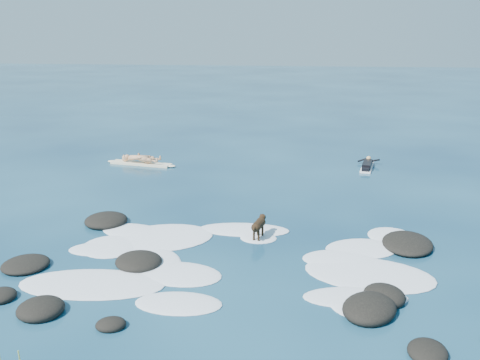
# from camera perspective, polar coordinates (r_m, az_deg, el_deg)

# --- Properties ---
(ground) EXTENTS (160.00, 160.00, 0.00)m
(ground) POSITION_cam_1_polar(r_m,az_deg,el_deg) (15.54, -4.48, -7.09)
(ground) COLOR #0A2642
(ground) RESTS_ON ground
(reef_rocks) EXTENTS (14.54, 7.48, 0.49)m
(reef_rocks) POSITION_cam_1_polar(r_m,az_deg,el_deg) (14.25, -6.25, -8.89)
(reef_rocks) COLOR black
(reef_rocks) RESTS_ON ground
(breaking_foam) EXTENTS (10.48, 6.27, 0.12)m
(breaking_foam) POSITION_cam_1_polar(r_m,az_deg,el_deg) (14.69, -1.29, -8.40)
(breaking_foam) COLOR white
(breaking_foam) RESTS_ON ground
(standing_surfer_rig) EXTENTS (3.47, 1.07, 1.97)m
(standing_surfer_rig) POSITION_cam_1_polar(r_m,az_deg,el_deg) (24.94, -10.59, 3.35)
(standing_surfer_rig) COLOR #F4E9C3
(standing_surfer_rig) RESTS_ON ground
(paddling_surfer_rig) EXTENTS (1.05, 2.30, 0.40)m
(paddling_surfer_rig) POSITION_cam_1_polar(r_m,az_deg,el_deg) (24.73, 13.41, 1.55)
(paddling_surfer_rig) COLOR white
(paddling_surfer_rig) RESTS_ON ground
(dog) EXTENTS (0.42, 1.10, 0.70)m
(dog) POSITION_cam_1_polar(r_m,az_deg,el_deg) (15.87, 2.03, -4.75)
(dog) COLOR black
(dog) RESTS_ON ground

